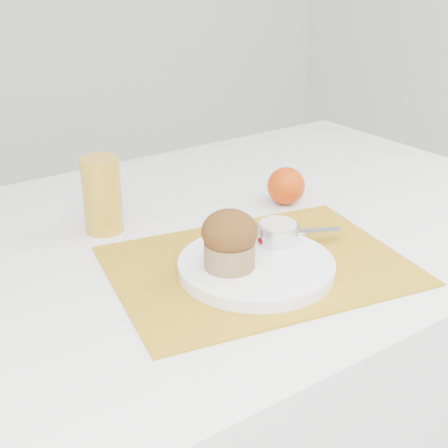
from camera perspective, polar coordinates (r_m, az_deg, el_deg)
table at (r=1.27m, az=0.52°, el=-15.52°), size 1.20×0.80×0.75m
placemat at (r=0.92m, az=3.19°, el=-3.81°), size 0.48×0.39×0.00m
plate at (r=0.90m, az=2.96°, el=-3.89°), size 0.28×0.28×0.02m
ramekin at (r=0.94m, az=4.93°, el=-0.85°), size 0.07×0.07×0.03m
cream at (r=0.94m, az=4.96°, el=-0.07°), size 0.06×0.06×0.01m
raspberry_near at (r=0.93m, az=1.34°, el=-1.43°), size 0.02×0.02×0.02m
raspberry_far at (r=0.93m, az=3.67°, el=-1.47°), size 0.02×0.02×0.02m
butter_knife at (r=0.97m, az=5.56°, el=-0.83°), size 0.17×0.10×0.00m
orange at (r=1.14m, az=5.70°, el=3.48°), size 0.07×0.07×0.07m
juice_glass at (r=1.03m, az=-11.07°, el=2.61°), size 0.06×0.06×0.13m
muffin at (r=0.86m, az=0.51°, el=-1.43°), size 0.08×0.08×0.08m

